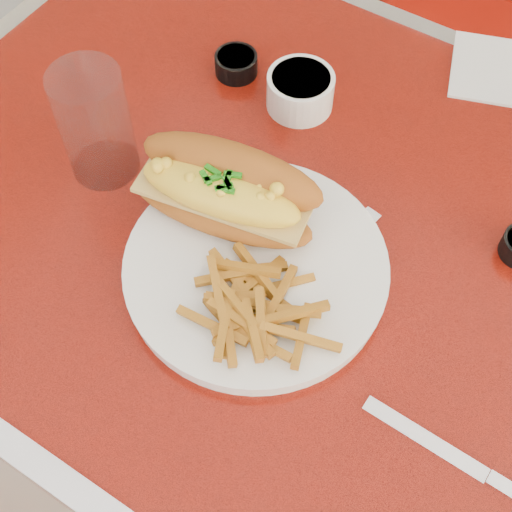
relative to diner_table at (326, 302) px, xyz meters
The scene contains 12 objects.
ground 0.61m from the diner_table, ahead, with size 8.00×8.00×0.00m, color silver.
diner_table is the anchor object (origin of this frame).
booth_bench_far 0.87m from the diner_table, 90.00° to the left, with size 1.20×0.51×0.90m.
dinner_plate 0.21m from the diner_table, 119.57° to the right, with size 0.31×0.31×0.02m.
mac_hoagie 0.26m from the diner_table, 157.26° to the right, with size 0.24×0.15×0.10m.
fries_pile 0.25m from the diner_table, 96.81° to the right, with size 0.13×0.11×0.04m, color #C27E21, non-canonical shape.
fork 0.19m from the diner_table, 72.00° to the right, with size 0.04×0.17×0.00m.
gravy_ramekin 0.29m from the diner_table, 132.43° to the left, with size 0.12×0.12×0.05m.
sauce_cup_left 0.36m from the diner_table, 146.51° to the left, with size 0.07×0.07×0.03m.
water_tumbler 0.39m from the diner_table, 168.67° to the right, with size 0.09×0.09×0.15m, color #A2C2D0.
knife 0.35m from the diner_table, 33.71° to the right, with size 0.22×0.02×0.01m.
paper_napkin 0.41m from the diner_table, 81.40° to the left, with size 0.13×0.13×0.00m, color silver.
Camera 1 is at (0.17, -0.45, 1.48)m, focal length 50.00 mm.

